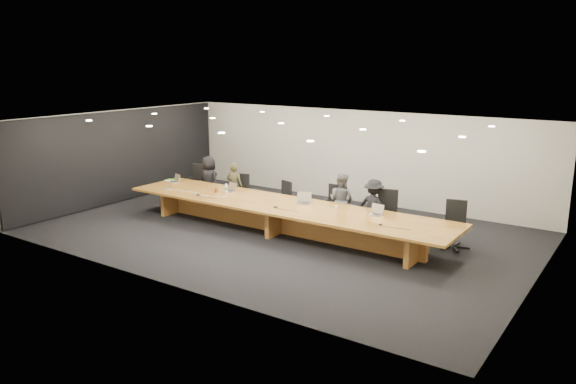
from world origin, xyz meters
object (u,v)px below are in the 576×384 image
(chair_mid_left, at_px, (281,198))
(paper_cup_far, at_px, (371,216))
(amber_mug, at_px, (216,190))
(av_box, at_px, (168,189))
(chair_far_left, at_px, (195,183))
(mic_left, at_px, (198,195))
(chair_mid_right, at_px, (332,205))
(person_c, at_px, (341,200))
(mic_center, at_px, (275,207))
(chair_far_right, at_px, (455,225))
(laptop_a, at_px, (174,178))
(chair_right, at_px, (386,213))
(water_bottle, at_px, (226,189))
(person_a, at_px, (209,180))
(person_d, at_px, (373,207))
(person_b, at_px, (234,186))
(mic_right, at_px, (381,224))
(chair_left, at_px, (240,192))
(laptop_d, at_px, (303,198))
(laptop_e, at_px, (375,210))
(conference_table, at_px, (281,213))
(paper_cup_near, at_px, (336,207))
(laptop_b, at_px, (230,187))

(chair_mid_left, bearing_deg, paper_cup_far, -1.62)
(amber_mug, height_order, av_box, amber_mug)
(chair_far_left, bearing_deg, mic_left, -48.09)
(chair_mid_right, bearing_deg, amber_mug, -158.29)
(person_c, bearing_deg, mic_center, 64.49)
(chair_far_right, bearing_deg, laptop_a, 171.80)
(chair_right, height_order, person_c, person_c)
(chair_far_right, xyz_separation_m, water_bottle, (-5.92, -1.11, 0.30))
(person_a, xyz_separation_m, paper_cup_far, (5.90, -1.07, 0.07))
(person_a, relative_size, mic_center, 11.64)
(person_d, bearing_deg, person_b, 6.52)
(water_bottle, distance_m, paper_cup_far, 4.32)
(chair_far_right, distance_m, paper_cup_far, 1.96)
(chair_mid_left, bearing_deg, av_box, -128.52)
(person_c, distance_m, mic_center, 1.88)
(person_d, relative_size, mic_right, 12.35)
(chair_left, bearing_deg, chair_mid_left, -10.20)
(paper_cup_far, distance_m, mic_center, 2.38)
(laptop_d, distance_m, mic_right, 2.49)
(laptop_e, height_order, av_box, laptop_e)
(chair_mid_left, xyz_separation_m, person_a, (-2.57, -0.11, 0.23))
(conference_table, distance_m, mic_center, 0.44)
(chair_left, relative_size, mic_right, 9.36)
(chair_left, height_order, chair_right, chair_right)
(laptop_d, height_order, paper_cup_far, laptop_d)
(chair_far_left, relative_size, water_bottle, 4.79)
(chair_far_left, distance_m, person_c, 5.13)
(laptop_e, height_order, mic_right, laptop_e)
(chair_left, distance_m, person_c, 3.32)
(mic_center, bearing_deg, av_box, -178.69)
(laptop_d, relative_size, av_box, 2.01)
(water_bottle, bearing_deg, conference_table, -4.21)
(laptop_a, bearing_deg, person_b, 46.03)
(chair_left, relative_size, person_b, 0.76)
(amber_mug, bearing_deg, chair_mid_right, 22.65)
(chair_left, relative_size, mic_left, 8.16)
(person_d, xyz_separation_m, laptop_a, (-6.03, -0.91, 0.18))
(person_a, height_order, mic_center, person_a)
(paper_cup_near, height_order, av_box, paper_cup_near)
(chair_mid_left, height_order, chair_mid_right, chair_mid_right)
(chair_mid_left, xyz_separation_m, laptop_b, (-1.04, -0.96, 0.37))
(person_b, height_order, mic_center, person_b)
(chair_far_right, height_order, water_bottle, chair_far_right)
(chair_left, xyz_separation_m, water_bottle, (0.39, -1.05, 0.34))
(conference_table, xyz_separation_m, laptop_a, (-4.10, 0.34, 0.35))
(amber_mug, bearing_deg, person_d, 16.44)
(chair_left, relative_size, person_d, 0.76)
(paper_cup_far, distance_m, mic_right, 0.59)
(laptop_d, bearing_deg, laptop_b, 157.39)
(conference_table, xyz_separation_m, av_box, (-3.56, -0.44, 0.24))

